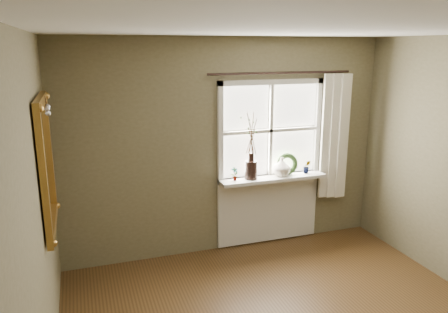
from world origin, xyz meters
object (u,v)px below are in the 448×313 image
(dark_jug, at_px, (251,170))
(wreath, at_px, (287,166))
(cream_vase, at_px, (282,167))
(gilt_mirror, at_px, (46,164))

(dark_jug, bearing_deg, wreath, 4.51)
(wreath, bearing_deg, cream_vase, -150.19)
(gilt_mirror, bearing_deg, cream_vase, 18.13)
(dark_jug, bearing_deg, gilt_mirror, -158.80)
(dark_jug, xyz_separation_m, wreath, (0.51, 0.04, -0.01))
(dark_jug, xyz_separation_m, gilt_mirror, (-2.22, -0.86, 0.49))
(cream_vase, bearing_deg, dark_jug, 180.00)
(dark_jug, relative_size, cream_vase, 0.97)
(dark_jug, distance_m, wreath, 0.51)
(dark_jug, bearing_deg, cream_vase, 0.00)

